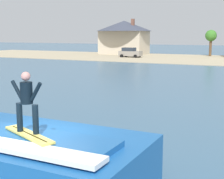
# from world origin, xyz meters

# --- Properties ---
(wave_crest) EXTENTS (7.31, 3.64, 1.64)m
(wave_crest) POSITION_xyz_m (-0.44, -0.38, 0.77)
(wave_crest) COLOR #1B589D
(wave_crest) RESTS_ON ground_plane
(surfboard) EXTENTS (2.08, 1.15, 0.06)m
(surfboard) POSITION_xyz_m (0.27, -0.81, 1.67)
(surfboard) COLOR #EAD159
(surfboard) RESTS_ON wave_crest
(surfer) EXTENTS (1.00, 0.32, 1.62)m
(surfer) POSITION_xyz_m (0.20, -0.75, 2.60)
(surfer) COLOR black
(surfer) RESTS_ON surfboard
(car_near_shore) EXTENTS (4.15, 2.10, 1.86)m
(car_near_shore) POSITION_xyz_m (-18.99, 50.12, 0.95)
(car_near_shore) COLOR gray
(car_near_shore) RESTS_ON ground_plane
(house_with_chimney) EXTENTS (11.77, 11.77, 7.43)m
(house_with_chimney) POSITION_xyz_m (-24.24, 58.92, 4.31)
(house_with_chimney) COLOR beige
(house_with_chimney) RESTS_ON ground_plane
(tree_short_bushy) EXTENTS (2.18, 2.18, 5.12)m
(tree_short_bushy) POSITION_xyz_m (-6.30, 59.83, 3.86)
(tree_short_bushy) COLOR brown
(tree_short_bushy) RESTS_ON ground_plane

